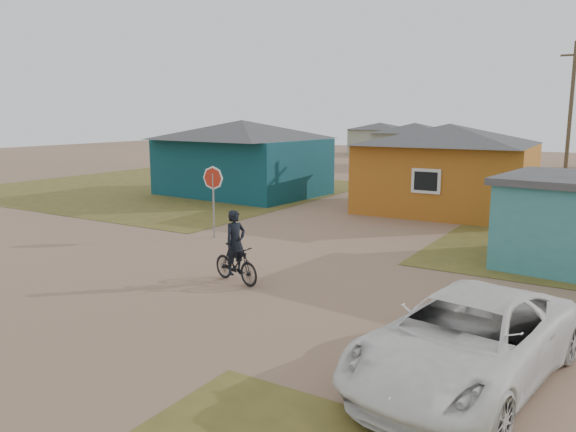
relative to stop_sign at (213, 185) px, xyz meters
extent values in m
plane|color=#8E6B52|center=(2.84, -4.06, -1.86)|extent=(120.00, 120.00, 0.00)
cube|color=brown|center=(-11.16, 8.94, -1.86)|extent=(20.00, 18.00, 0.00)
cube|color=#0B3640|center=(-5.66, 9.44, -0.36)|extent=(8.40, 6.54, 3.00)
pyramid|color=#373739|center=(-5.66, 9.44, 1.64)|extent=(8.93, 7.08, 1.00)
cube|color=#AA5F1A|center=(5.34, 9.94, -0.36)|extent=(7.21, 6.24, 3.00)
pyramid|color=#373739|center=(5.34, 9.94, 1.59)|extent=(7.72, 6.76, 0.90)
cube|color=silver|center=(5.34, 6.91, -0.21)|extent=(1.20, 0.06, 1.00)
cube|color=black|center=(5.34, 6.88, -0.21)|extent=(0.95, 0.04, 0.75)
cube|color=#98A089|center=(-3.16, 29.94, -0.46)|extent=(6.49, 5.60, 2.80)
pyramid|color=#373739|center=(-3.16, 29.94, 1.34)|extent=(7.04, 6.15, 0.80)
cube|color=#98A089|center=(-11.16, 41.94, -0.51)|extent=(5.75, 5.28, 2.70)
pyramid|color=#373739|center=(-11.16, 41.94, 1.19)|extent=(6.28, 5.81, 0.70)
cylinder|color=brown|center=(9.34, 17.94, 2.14)|extent=(0.20, 0.20, 8.00)
cube|color=brown|center=(9.34, 17.94, 5.44)|extent=(1.40, 0.10, 0.10)
cylinder|color=gray|center=(0.00, 0.00, -0.72)|extent=(0.07, 0.07, 2.28)
imported|color=black|center=(3.89, -3.90, -1.36)|extent=(1.75, 0.88, 1.01)
imported|color=black|center=(3.89, -3.90, -0.79)|extent=(0.54, 0.69, 1.66)
imported|color=white|center=(10.37, -6.35, -1.14)|extent=(3.18, 5.49, 1.44)
camera|label=1|loc=(12.41, -15.14, 2.45)|focal=35.00mm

